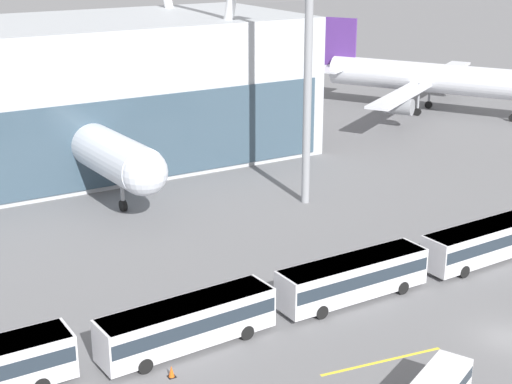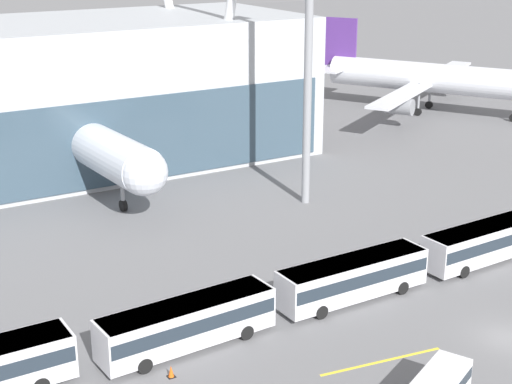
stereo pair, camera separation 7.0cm
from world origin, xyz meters
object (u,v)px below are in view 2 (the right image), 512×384
Objects in this scene: airliner_parked_remote at (429,78)px; traffic_cone_0 at (171,371)px; shuttle_bus_1 at (187,322)px; shuttle_bus_2 at (353,276)px; airliner_at_gate_far at (75,135)px; shuttle_bus_3 at (486,241)px; floodlight_mast at (309,28)px.

airliner_parked_remote is 78.39m from traffic_cone_0.
shuttle_bus_2 is (13.37, 0.08, 0.00)m from shuttle_bus_1.
shuttle_bus_3 is (21.32, -37.58, -3.33)m from airliner_at_gate_far.
airliner_at_gate_far is 2.90× the size of shuttle_bus_1.
airliner_at_gate_far is 27.55m from floodlight_mast.
floodlight_mast reaches higher than traffic_cone_0.
floodlight_mast reaches higher than shuttle_bus_1.
shuttle_bus_2 reaches higher than traffic_cone_0.
traffic_cone_0 is at bearing -170.76° from shuttle_bus_2.
shuttle_bus_3 is (-33.91, -43.57, -3.24)m from airliner_parked_remote.
airliner_at_gate_far reaches higher than shuttle_bus_2.
traffic_cone_0 is (-25.01, -22.30, -16.70)m from floodlight_mast.
traffic_cone_0 is (-63.09, -46.28, -4.72)m from airliner_parked_remote.
shuttle_bus_3 is at bearing -77.97° from floodlight_mast.
airliner_parked_remote is 64.34m from shuttle_bus_2.
shuttle_bus_1 is at bearing -84.75° from airliner_parked_remote.
shuttle_bus_1 is 13.37m from shuttle_bus_2.
traffic_cone_0 is (-2.44, -2.68, -1.47)m from shuttle_bus_1.
shuttle_bus_3 is 0.41× the size of floodlight_mast.
shuttle_bus_2 is at bearing 8.42° from airliner_at_gate_far.
airliner_at_gate_far is 41.32m from traffic_cone_0.
shuttle_bus_3 reaches higher than traffic_cone_0.
airliner_at_gate_far reaches higher than shuttle_bus_1.
shuttle_bus_1 reaches higher than traffic_cone_0.
shuttle_bus_2 is (7.95, -37.53, -3.33)m from airliner_at_gate_far.
shuttle_bus_1 is at bearing 177.70° from shuttle_bus_3.
airliner_at_gate_far is 46.32× the size of traffic_cone_0.
traffic_cone_0 is at bearing -177.07° from shuttle_bus_3.
airliner_at_gate_far is 2.92× the size of shuttle_bus_2.
shuttle_bus_1 and shuttle_bus_2 have the same top height.
airliner_at_gate_far is 1.20× the size of floodlight_mast.
floodlight_mast reaches higher than airliner_at_gate_far.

